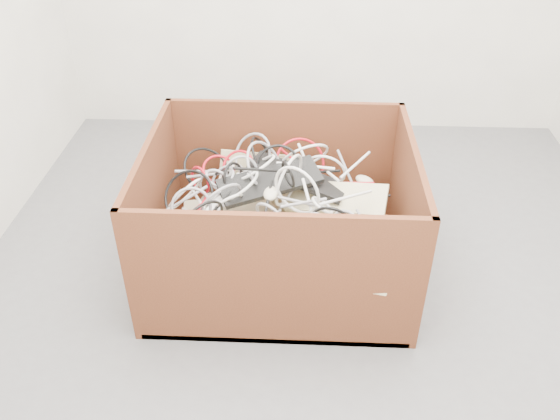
{
  "coord_description": "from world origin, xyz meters",
  "views": [
    {
      "loc": [
        -0.06,
        -1.91,
        1.7
      ],
      "look_at": [
        -0.15,
        0.09,
        0.3
      ],
      "focal_mm": 37.24,
      "sensor_mm": 36.0,
      "label": 1
    }
  ],
  "objects_px": {
    "cardboard_box": "(277,239)",
    "power_strip_right": "(216,247)",
    "vga_plug": "(347,222)",
    "power_strip_left": "(223,202)"
  },
  "relations": [
    {
      "from": "power_strip_left",
      "to": "cardboard_box",
      "type": "bearing_deg",
      "value": -50.67
    },
    {
      "from": "power_strip_right",
      "to": "cardboard_box",
      "type": "bearing_deg",
      "value": 92.05
    },
    {
      "from": "cardboard_box",
      "to": "power_strip_right",
      "type": "relative_size",
      "value": 3.96
    },
    {
      "from": "cardboard_box",
      "to": "vga_plug",
      "type": "xyz_separation_m",
      "value": [
        0.29,
        -0.12,
        0.19
      ]
    },
    {
      "from": "power_strip_left",
      "to": "power_strip_right",
      "type": "bearing_deg",
      "value": -150.28
    },
    {
      "from": "power_strip_right",
      "to": "vga_plug",
      "type": "distance_m",
      "value": 0.53
    },
    {
      "from": "cardboard_box",
      "to": "power_strip_right",
      "type": "bearing_deg",
      "value": -130.4
    },
    {
      "from": "cardboard_box",
      "to": "power_strip_left",
      "type": "height_order",
      "value": "cardboard_box"
    },
    {
      "from": "vga_plug",
      "to": "cardboard_box",
      "type": "bearing_deg",
      "value": -169.0
    },
    {
      "from": "power_strip_left",
      "to": "power_strip_right",
      "type": "xyz_separation_m",
      "value": [
        -0.0,
        -0.22,
        -0.05
      ]
    }
  ]
}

